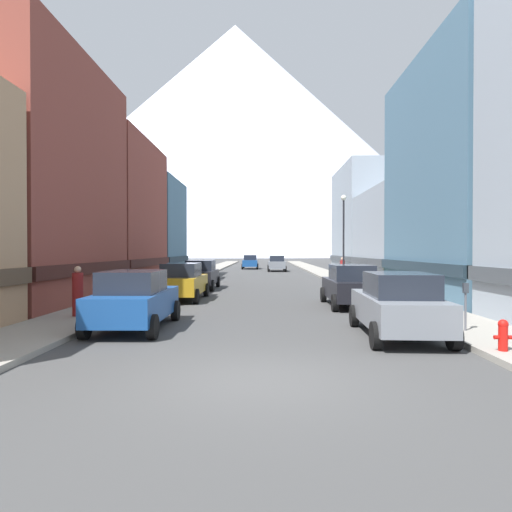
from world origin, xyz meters
TOP-DOWN VIEW (x-y plane):
  - ground_plane at (0.00, 0.00)m, footprint 400.00×400.00m
  - sidewalk_left at (-6.25, 35.00)m, footprint 2.50×100.00m
  - sidewalk_right at (6.25, 35.00)m, footprint 2.50×100.00m
  - storefront_left_1 at (-11.17, 11.57)m, footprint 7.65×10.33m
  - storefront_left_2 at (-11.75, 22.08)m, footprint 8.80×10.19m
  - storefront_left_3 at (-10.86, 31.92)m, footprint 7.02×8.78m
  - storefront_right_1 at (11.69, 13.87)m, footprint 8.68×11.24m
  - storefront_right_2 at (12.07, 24.52)m, footprint 9.44×9.91m
  - storefront_right_3 at (10.52, 35.29)m, footprint 6.33×11.16m
  - car_left_0 at (-3.80, 5.34)m, footprint 2.10×4.42m
  - car_left_1 at (-3.80, 13.34)m, footprint 2.10×4.42m
  - car_left_2 at (-3.80, 19.54)m, footprint 2.08×4.41m
  - car_right_0 at (3.80, 4.19)m, footprint 2.22×4.47m
  - car_right_1 at (3.80, 10.93)m, footprint 2.07×4.40m
  - car_driving_0 at (-1.60, 49.49)m, footprint 2.06×4.40m
  - car_driving_1 at (1.60, 43.01)m, footprint 2.06×4.40m
  - fire_hydrant_near at (5.45, 1.88)m, footprint 0.40×0.22m
  - parking_meter_near at (5.75, 4.43)m, footprint 0.14×0.10m
  - potted_plant_0 at (7.00, 19.38)m, footprint 0.62×0.62m
  - potted_plant_1 at (-7.00, 18.23)m, footprint 0.60×0.60m
  - potted_plant_2 at (-7.00, 14.52)m, footprint 0.47×0.47m
  - pedestrian_0 at (6.25, 26.94)m, footprint 0.36×0.36m
  - pedestrian_1 at (-6.25, 7.06)m, footprint 0.36×0.36m
  - streetlamp_right at (5.35, 21.39)m, footprint 0.36×0.36m
  - mountain_backdrop at (-16.69, 260.00)m, footprint 271.28×271.28m

SIDE VIEW (x-z plane):
  - ground_plane at x=0.00m, z-range 0.00..0.00m
  - sidewalk_left at x=-6.25m, z-range 0.00..0.15m
  - sidewalk_right at x=6.25m, z-range 0.00..0.15m
  - fire_hydrant_near at x=5.45m, z-range 0.17..0.88m
  - potted_plant_2 at x=-7.00m, z-range 0.16..1.03m
  - potted_plant_0 at x=7.00m, z-range 0.19..1.08m
  - potted_plant_1 at x=-7.00m, z-range 0.22..1.17m
  - car_left_0 at x=-3.80m, z-range 0.01..1.79m
  - car_left_1 at x=-3.80m, z-range 0.01..1.79m
  - car_left_2 at x=-3.80m, z-range 0.01..1.79m
  - car_right_0 at x=3.80m, z-range 0.01..1.79m
  - car_right_1 at x=3.80m, z-range 0.01..1.79m
  - car_driving_0 at x=-1.60m, z-range 0.01..1.79m
  - car_driving_1 at x=1.60m, z-range 0.01..1.79m
  - pedestrian_0 at x=6.25m, z-range 0.09..1.78m
  - pedestrian_1 at x=-6.25m, z-range 0.09..1.79m
  - parking_meter_near at x=5.75m, z-range 0.35..1.68m
  - storefront_right_2 at x=12.07m, z-range -0.12..6.56m
  - streetlamp_right at x=5.35m, z-range 1.06..6.92m
  - storefront_left_3 at x=-10.86m, z-range -0.16..8.51m
  - storefront_left_2 at x=-11.75m, z-range -0.17..9.57m
  - storefront_right_3 at x=10.52m, z-range -0.17..10.16m
  - storefront_left_1 at x=-11.17m, z-range -0.18..10.71m
  - storefront_right_1 at x=11.69m, z-range -0.18..11.64m
  - mountain_backdrop at x=-16.69m, z-range 0.00..135.80m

